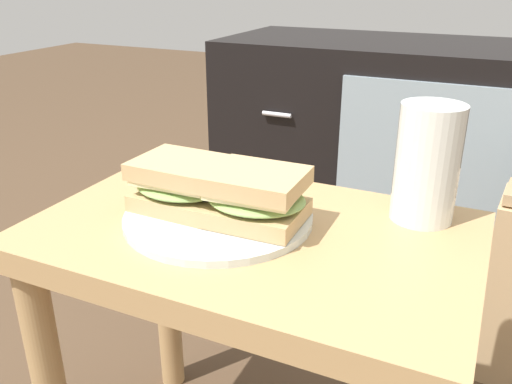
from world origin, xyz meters
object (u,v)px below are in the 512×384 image
(plate, at_px, (218,218))
(sandwich_front, at_px, (181,184))
(sandwich_back, at_px, (255,198))
(beer_glass, at_px, (427,166))
(tv_cabinet, at_px, (392,145))

(plate, bearing_deg, sandwich_front, 178.23)
(plate, xyz_separation_m, sandwich_front, (-0.05, 0.00, 0.04))
(sandwich_front, xyz_separation_m, sandwich_back, (0.11, -0.00, 0.00))
(plate, relative_size, sandwich_front, 1.93)
(plate, distance_m, beer_glass, 0.28)
(sandwich_front, distance_m, sandwich_back, 0.11)
(beer_glass, bearing_deg, sandwich_back, -146.11)
(beer_glass, bearing_deg, plate, -152.94)
(sandwich_back, distance_m, beer_glass, 0.22)
(tv_cabinet, relative_size, plate, 3.89)
(plate, bearing_deg, sandwich_back, -1.77)
(plate, bearing_deg, beer_glass, 27.06)
(sandwich_front, distance_m, beer_glass, 0.32)
(sandwich_front, height_order, sandwich_back, same)
(tv_cabinet, distance_m, plate, 0.97)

